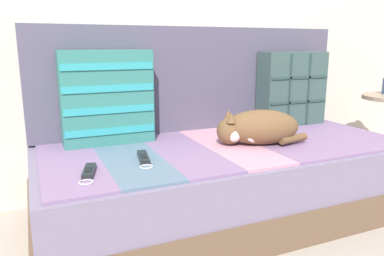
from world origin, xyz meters
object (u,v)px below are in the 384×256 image
Objects in this scene: game_remote_far at (144,158)px; game_remote_near at (89,172)px; sleeping_cat at (256,128)px; couch at (224,178)px; throw_pillow_striped at (107,97)px; throw_pillow_quilted at (292,89)px.

game_remote_near is at bearing -159.66° from game_remote_far.
sleeping_cat reaches higher than game_remote_far.
couch is 0.65m from throw_pillow_striped.
game_remote_far is at bearing -78.10° from throw_pillow_striped.
throw_pillow_quilted is at bearing 19.09° from game_remote_near.
game_remote_far is at bearing -177.09° from sleeping_cat.
throw_pillow_striped is 0.48m from game_remote_near.
sleeping_cat reaches higher than game_remote_near.
couch is at bearing 140.99° from sleeping_cat.
throw_pillow_striped is (-1.02, -0.00, 0.01)m from throw_pillow_quilted.
game_remote_near reaches higher than couch.
throw_pillow_quilted is at bearing 0.03° from throw_pillow_striped.
throw_pillow_quilted is 1.25m from game_remote_near.
throw_pillow_striped is at bearing 69.41° from game_remote_near.
couch is 8.39× the size of game_remote_far.
game_remote_near is 0.92× the size of game_remote_far.
throw_pillow_striped is 0.68m from sleeping_cat.
throw_pillow_striped is 1.03× the size of sleeping_cat.
throw_pillow_striped reaches higher than throw_pillow_quilted.
game_remote_far is (0.07, -0.32, -0.20)m from throw_pillow_striped.
game_remote_near is (-0.15, -0.40, -0.20)m from throw_pillow_striped.
throw_pillow_striped is 2.05× the size of game_remote_far.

